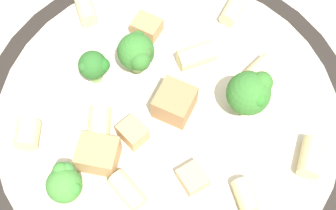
{
  "coord_description": "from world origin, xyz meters",
  "views": [
    {
      "loc": [
        0.15,
        -0.05,
        0.36
      ],
      "look_at": [
        0.0,
        0.0,
        0.05
      ],
      "focal_mm": 50.0,
      "sensor_mm": 36.0,
      "label": 1
    }
  ],
  "objects_px": {
    "rigatoni_3": "(232,11)",
    "broccoli_floret_4": "(137,53)",
    "rigatoni_0": "(127,191)",
    "rigatoni_7": "(86,9)",
    "rigatoni_2": "(28,134)",
    "chicken_chunk_2": "(176,106)",
    "rigatoni_1": "(260,68)",
    "pasta_bowl": "(168,121)",
    "chicken_chunk_0": "(98,155)",
    "rigatoni_5": "(311,157)",
    "chicken_chunk_3": "(193,178)",
    "rigatoni_8": "(196,55)",
    "rigatoni_4": "(98,121)",
    "chicken_chunk_1": "(133,133)",
    "chicken_chunk_4": "(147,27)",
    "broccoli_floret_3": "(65,183)",
    "broccoli_floret_0": "(250,93)",
    "rigatoni_6": "(245,196)",
    "broccoli_floret_1": "(94,66)"
  },
  "relations": [
    {
      "from": "pasta_bowl",
      "to": "chicken_chunk_1",
      "type": "relative_size",
      "value": 15.22
    },
    {
      "from": "rigatoni_1",
      "to": "rigatoni_2",
      "type": "distance_m",
      "value": 0.18
    },
    {
      "from": "rigatoni_0",
      "to": "chicken_chunk_1",
      "type": "bearing_deg",
      "value": 159.34
    },
    {
      "from": "broccoli_floret_4",
      "to": "chicken_chunk_1",
      "type": "relative_size",
      "value": 1.97
    },
    {
      "from": "rigatoni_3",
      "to": "chicken_chunk_2",
      "type": "distance_m",
      "value": 0.1
    },
    {
      "from": "rigatoni_1",
      "to": "rigatoni_2",
      "type": "height_order",
      "value": "rigatoni_2"
    },
    {
      "from": "rigatoni_4",
      "to": "chicken_chunk_1",
      "type": "bearing_deg",
      "value": 53.0
    },
    {
      "from": "broccoli_floret_0",
      "to": "chicken_chunk_4",
      "type": "relative_size",
      "value": 1.9
    },
    {
      "from": "broccoli_floret_4",
      "to": "rigatoni_1",
      "type": "xyz_separation_m",
      "value": [
        0.03,
        0.09,
        -0.02
      ]
    },
    {
      "from": "rigatoni_5",
      "to": "chicken_chunk_3",
      "type": "xyz_separation_m",
      "value": [
        -0.01,
        -0.08,
        -0.0
      ]
    },
    {
      "from": "rigatoni_2",
      "to": "chicken_chunk_1",
      "type": "relative_size",
      "value": 1.05
    },
    {
      "from": "broccoli_floret_3",
      "to": "rigatoni_5",
      "type": "bearing_deg",
      "value": 80.22
    },
    {
      "from": "rigatoni_0",
      "to": "rigatoni_2",
      "type": "distance_m",
      "value": 0.09
    },
    {
      "from": "pasta_bowl",
      "to": "rigatoni_8",
      "type": "distance_m",
      "value": 0.06
    },
    {
      "from": "rigatoni_7",
      "to": "rigatoni_8",
      "type": "relative_size",
      "value": 0.95
    },
    {
      "from": "rigatoni_3",
      "to": "chicken_chunk_0",
      "type": "xyz_separation_m",
      "value": [
        0.09,
        -0.14,
        0.0
      ]
    },
    {
      "from": "broccoli_floret_1",
      "to": "broccoli_floret_4",
      "type": "bearing_deg",
      "value": 87.18
    },
    {
      "from": "pasta_bowl",
      "to": "rigatoni_7",
      "type": "distance_m",
      "value": 0.12
    },
    {
      "from": "rigatoni_4",
      "to": "rigatoni_5",
      "type": "bearing_deg",
      "value": 62.0
    },
    {
      "from": "pasta_bowl",
      "to": "chicken_chunk_2",
      "type": "relative_size",
      "value": 10.76
    },
    {
      "from": "rigatoni_7",
      "to": "chicken_chunk_2",
      "type": "distance_m",
      "value": 0.12
    },
    {
      "from": "broccoli_floret_3",
      "to": "chicken_chunk_1",
      "type": "height_order",
      "value": "broccoli_floret_3"
    },
    {
      "from": "pasta_bowl",
      "to": "rigatoni_3",
      "type": "xyz_separation_m",
      "value": [
        -0.07,
        0.08,
        0.02
      ]
    },
    {
      "from": "rigatoni_2",
      "to": "broccoli_floret_1",
      "type": "bearing_deg",
      "value": 121.32
    },
    {
      "from": "rigatoni_4",
      "to": "chicken_chunk_0",
      "type": "relative_size",
      "value": 0.99
    },
    {
      "from": "rigatoni_3",
      "to": "chicken_chunk_1",
      "type": "relative_size",
      "value": 1.21
    },
    {
      "from": "rigatoni_6",
      "to": "chicken_chunk_2",
      "type": "xyz_separation_m",
      "value": [
        -0.08,
        -0.02,
        0.0
      ]
    },
    {
      "from": "rigatoni_0",
      "to": "broccoli_floret_0",
      "type": "bearing_deg",
      "value": 109.88
    },
    {
      "from": "rigatoni_0",
      "to": "rigatoni_6",
      "type": "relative_size",
      "value": 1.22
    },
    {
      "from": "pasta_bowl",
      "to": "chicken_chunk_0",
      "type": "bearing_deg",
      "value": -68.99
    },
    {
      "from": "chicken_chunk_3",
      "to": "broccoli_floret_0",
      "type": "bearing_deg",
      "value": 126.47
    },
    {
      "from": "rigatoni_3",
      "to": "broccoli_floret_4",
      "type": "bearing_deg",
      "value": -73.45
    },
    {
      "from": "chicken_chunk_0",
      "to": "rigatoni_6",
      "type": "bearing_deg",
      "value": 56.83
    },
    {
      "from": "rigatoni_0",
      "to": "rigatoni_4",
      "type": "bearing_deg",
      "value": -173.26
    },
    {
      "from": "rigatoni_4",
      "to": "rigatoni_5",
      "type": "xyz_separation_m",
      "value": [
        0.07,
        0.14,
        -0.0
      ]
    },
    {
      "from": "rigatoni_7",
      "to": "rigatoni_8",
      "type": "distance_m",
      "value": 0.1
    },
    {
      "from": "broccoli_floret_3",
      "to": "chicken_chunk_0",
      "type": "xyz_separation_m",
      "value": [
        -0.02,
        0.03,
        -0.01
      ]
    },
    {
      "from": "rigatoni_1",
      "to": "chicken_chunk_0",
      "type": "height_order",
      "value": "chicken_chunk_0"
    },
    {
      "from": "broccoli_floret_4",
      "to": "chicken_chunk_2",
      "type": "xyz_separation_m",
      "value": [
        0.05,
        0.02,
        -0.01
      ]
    },
    {
      "from": "rigatoni_2",
      "to": "rigatoni_8",
      "type": "distance_m",
      "value": 0.14
    },
    {
      "from": "rigatoni_8",
      "to": "chicken_chunk_4",
      "type": "bearing_deg",
      "value": -143.53
    },
    {
      "from": "broccoli_floret_3",
      "to": "rigatoni_8",
      "type": "bearing_deg",
      "value": 122.52
    },
    {
      "from": "rigatoni_4",
      "to": "rigatoni_5",
      "type": "relative_size",
      "value": 0.99
    },
    {
      "from": "pasta_bowl",
      "to": "broccoli_floret_4",
      "type": "relative_size",
      "value": 7.72
    },
    {
      "from": "broccoli_floret_3",
      "to": "broccoli_floret_4",
      "type": "bearing_deg",
      "value": 138.52
    },
    {
      "from": "rigatoni_0",
      "to": "rigatoni_7",
      "type": "distance_m",
      "value": 0.16
    },
    {
      "from": "rigatoni_5",
      "to": "rigatoni_6",
      "type": "relative_size",
      "value": 1.23
    },
    {
      "from": "rigatoni_7",
      "to": "rigatoni_1",
      "type": "bearing_deg",
      "value": 50.25
    },
    {
      "from": "broccoli_floret_3",
      "to": "chicken_chunk_3",
      "type": "bearing_deg",
      "value": 78.19
    },
    {
      "from": "broccoli_floret_4",
      "to": "chicken_chunk_2",
      "type": "relative_size",
      "value": 1.39
    }
  ]
}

